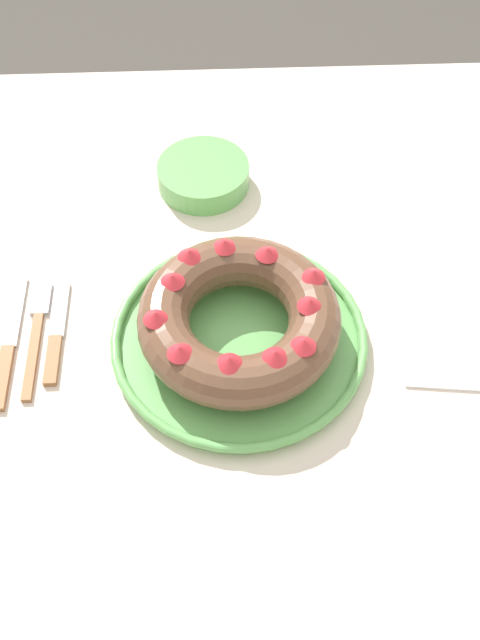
{
  "coord_description": "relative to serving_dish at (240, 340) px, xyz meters",
  "views": [
    {
      "loc": [
        -0.02,
        -0.54,
        1.5
      ],
      "look_at": [
        0.0,
        -0.0,
        0.78
      ],
      "focal_mm": 42.0,
      "sensor_mm": 36.0,
      "label": 1
    }
  ],
  "objects": [
    {
      "name": "ground_plane",
      "position": [
        -0.0,
        0.0,
        -0.73
      ],
      "size": [
        8.0,
        8.0,
        0.0
      ],
      "primitive_type": "plane",
      "color": "#4C4742"
    },
    {
      "name": "dining_table",
      "position": [
        -0.0,
        0.0,
        -0.08
      ],
      "size": [
        1.52,
        1.15,
        0.72
      ],
      "color": "beige",
      "rests_on": "ground_plane"
    },
    {
      "name": "serving_dish",
      "position": [
        0.0,
        0.0,
        0.0
      ],
      "size": [
        0.32,
        0.32,
        0.02
      ],
      "color": "#6BB760",
      "rests_on": "dining_table"
    },
    {
      "name": "bundt_cake",
      "position": [
        -0.0,
        0.0,
        0.04
      ],
      "size": [
        0.25,
        0.25,
        0.07
      ],
      "color": "brown",
      "rests_on": "serving_dish"
    },
    {
      "name": "fork",
      "position": [
        -0.26,
        0.03,
        -0.01
      ],
      "size": [
        0.02,
        0.18,
        0.01
      ],
      "rotation": [
        0.0,
        0.0,
        0.09
      ],
      "color": "#936038",
      "rests_on": "dining_table"
    },
    {
      "name": "serving_knife",
      "position": [
        -0.29,
        0.0,
        -0.01
      ],
      "size": [
        0.02,
        0.2,
        0.01
      ],
      "rotation": [
        0.0,
        0.0,
        -0.04
      ],
      "color": "#936038",
      "rests_on": "dining_table"
    },
    {
      "name": "cake_knife",
      "position": [
        -0.23,
        0.02,
        -0.01
      ],
      "size": [
        0.02,
        0.16,
        0.01
      ],
      "rotation": [
        0.0,
        0.0,
        -0.02
      ],
      "color": "#936038",
      "rests_on": "dining_table"
    },
    {
      "name": "side_bowl",
      "position": [
        -0.04,
        0.29,
        0.01
      ],
      "size": [
        0.13,
        0.13,
        0.04
      ],
      "primitive_type": "cylinder",
      "color": "#6BB760",
      "rests_on": "dining_table"
    },
    {
      "name": "napkin",
      "position": [
        0.29,
        -0.02,
        -0.01
      ],
      "size": [
        0.18,
        0.14,
        0.0
      ],
      "primitive_type": "cube",
      "rotation": [
        0.0,
        0.0,
        -0.11
      ],
      "color": "white",
      "rests_on": "dining_table"
    }
  ]
}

